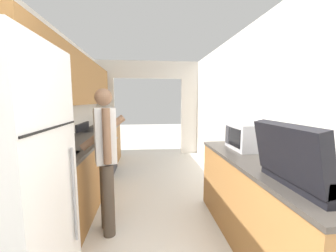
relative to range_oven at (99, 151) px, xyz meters
The scene contains 9 objects.
wall_left 1.63m from the range_oven, 101.59° to the right, with size 0.38×7.32×2.50m.
wall_right 3.07m from the range_oven, 35.47° to the right, with size 0.06×7.32×2.50m.
wall_far_with_doorway 1.99m from the range_oven, 52.81° to the left, with size 3.09×0.06×2.50m.
counter_left 0.80m from the range_oven, 90.58° to the right, with size 0.62×3.77×0.89m.
counter_right 3.18m from the range_oven, 49.09° to the right, with size 0.62×2.01×0.89m.
range_oven is the anchor object (origin of this frame).
person 2.07m from the range_oven, 75.36° to the right, with size 0.51×0.44×1.60m.
suitcase 3.64m from the range_oven, 55.88° to the right, with size 0.47×0.65×0.44m.
microwave 2.95m from the range_oven, 41.17° to the right, with size 0.39×0.49×0.31m.
Camera 1 is at (-0.09, -0.63, 1.47)m, focal length 22.00 mm.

